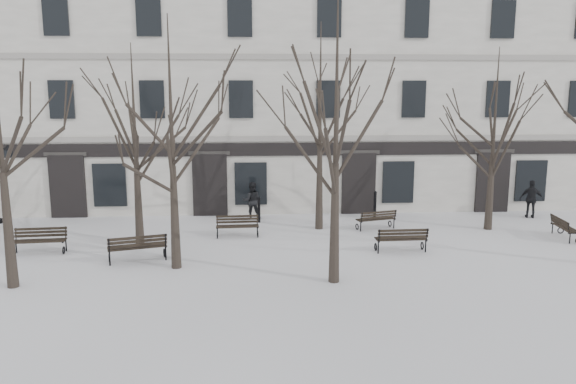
{
  "coord_description": "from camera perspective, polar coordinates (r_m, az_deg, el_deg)",
  "views": [
    {
      "loc": [
        -1.44,
        -18.02,
        5.84
      ],
      "look_at": [
        -0.16,
        3.0,
        1.98
      ],
      "focal_mm": 35.0,
      "sensor_mm": 36.0,
      "label": 1
    }
  ],
  "objects": [
    {
      "name": "bench_0",
      "position": [
        22.2,
        -23.91,
        -4.46
      ],
      "size": [
        1.87,
        0.81,
        0.92
      ],
      "rotation": [
        0.0,
        0.0,
        0.08
      ],
      "color": "black",
      "rests_on": "ground"
    },
    {
      "name": "pedestrian_c",
      "position": [
        28.28,
        23.38,
        -2.41
      ],
      "size": [
        1.11,
        0.72,
        1.75
      ],
      "primitive_type": "imported",
      "rotation": [
        0.0,
        0.0,
        2.83
      ],
      "color": "black",
      "rests_on": "ground"
    },
    {
      "name": "tree_5",
      "position": [
        23.28,
        3.3,
        9.09
      ],
      "size": [
        5.96,
        5.96,
        8.51
      ],
      "color": "black",
      "rests_on": "ground"
    },
    {
      "name": "tree_2",
      "position": [
        16.58,
        4.95,
        9.12
      ],
      "size": [
        6.14,
        6.14,
        8.78
      ],
      "color": "black",
      "rests_on": "ground"
    },
    {
      "name": "lamp_post",
      "position": [
        27.58,
        -27.23,
        1.24
      ],
      "size": [
        1.09,
        0.4,
        3.48
      ],
      "color": "black",
      "rests_on": "ground"
    },
    {
      "name": "bench_1",
      "position": [
        19.97,
        -15.05,
        -5.39
      ],
      "size": [
        2.06,
        1.22,
        0.99
      ],
      "rotation": [
        0.0,
        0.0,
        3.42
      ],
      "color": "black",
      "rests_on": "ground"
    },
    {
      "name": "tree_1",
      "position": [
        18.3,
        -11.81,
        7.81
      ],
      "size": [
        5.7,
        5.7,
        8.14
      ],
      "color": "black",
      "rests_on": "ground"
    },
    {
      "name": "bench_5",
      "position": [
        24.83,
        26.25,
        -3.23
      ],
      "size": [
        0.79,
        1.74,
        0.85
      ],
      "rotation": [
        0.0,
        0.0,
        1.46
      ],
      "color": "black",
      "rests_on": "ground"
    },
    {
      "name": "bench_2",
      "position": [
        20.85,
        11.44,
        -4.66
      ],
      "size": [
        1.88,
        0.74,
        0.93
      ],
      "rotation": [
        0.0,
        0.0,
        3.17
      ],
      "color": "black",
      "rests_on": "ground"
    },
    {
      "name": "tree_4",
      "position": [
        21.75,
        -15.35,
        7.01
      ],
      "size": [
        5.26,
        5.26,
        7.52
      ],
      "color": "black",
      "rests_on": "ground"
    },
    {
      "name": "bollard_a",
      "position": [
        24.95,
        -2.97,
        -1.72
      ],
      "size": [
        0.15,
        0.15,
        1.16
      ],
      "color": "black",
      "rests_on": "ground"
    },
    {
      "name": "building",
      "position": [
        31.01,
        -0.85,
        9.77
      ],
      "size": [
        40.4,
        10.2,
        11.4
      ],
      "color": "silver",
      "rests_on": "ground"
    },
    {
      "name": "bench_4",
      "position": [
        24.02,
        8.97,
        -2.71
      ],
      "size": [
        1.75,
        1.04,
        0.84
      ],
      "rotation": [
        0.0,
        0.0,
        3.43
      ],
      "color": "black",
      "rests_on": "ground"
    },
    {
      "name": "pedestrian_b",
      "position": [
        25.79,
        -3.69,
        -2.74
      ],
      "size": [
        0.86,
        0.69,
        1.71
      ],
      "primitive_type": "imported",
      "rotation": [
        0.0,
        0.0,
        3.19
      ],
      "color": "black",
      "rests_on": "ground"
    },
    {
      "name": "bollard_b",
      "position": [
        26.33,
        8.84,
        -1.12
      ],
      "size": [
        0.16,
        0.16,
        1.22
      ],
      "color": "black",
      "rests_on": "ground"
    },
    {
      "name": "tree_6",
      "position": [
        24.67,
        20.29,
        7.11
      ],
      "size": [
        5.27,
        5.27,
        7.53
      ],
      "color": "black",
      "rests_on": "ground"
    },
    {
      "name": "bench_3",
      "position": [
        22.65,
        -5.16,
        -3.4
      ],
      "size": [
        1.72,
        0.69,
        0.85
      ],
      "rotation": [
        0.0,
        0.0,
        0.04
      ],
      "color": "black",
      "rests_on": "ground"
    },
    {
      "name": "ground",
      "position": [
        18.99,
        1.03,
        -7.53
      ],
      "size": [
        100.0,
        100.0,
        0.0
      ],
      "primitive_type": "plane",
      "color": "silver",
      "rests_on": "ground"
    }
  ]
}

